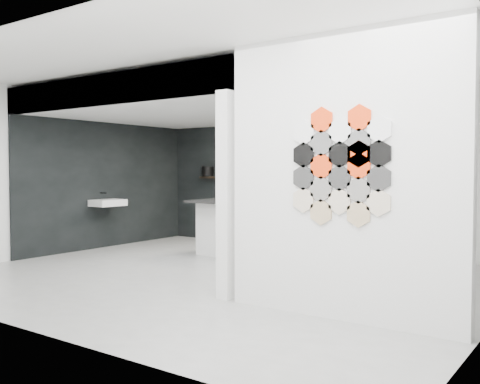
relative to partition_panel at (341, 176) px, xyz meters
name	(u,v)px	position (x,y,z in m)	size (l,w,h in m)	color
floor	(222,276)	(-2.23, 1.00, -1.40)	(7.00, 6.00, 0.01)	gray
partition_panel	(341,176)	(0.00, 0.00, 0.00)	(2.45, 0.15, 2.80)	silver
bay_clad_back	(260,184)	(-3.52, 3.97, -0.22)	(4.40, 0.04, 2.35)	black
bay_clad_left	(108,185)	(-5.70, 2.00, -0.22)	(0.04, 4.00, 2.35)	black
bulkhead	(195,104)	(-3.52, 2.00, 1.15)	(4.40, 4.00, 0.40)	silver
corner_column	(226,195)	(-1.41, 0.00, -0.22)	(0.16, 0.16, 2.35)	silver
fascia_beam	(104,90)	(-3.52, 0.08, 1.15)	(4.40, 0.16, 0.40)	silver
wall_basin	(108,203)	(-5.46, 1.80, -0.55)	(0.40, 0.60, 0.12)	silver
display_shelf	(262,178)	(-3.43, 3.87, -0.10)	(3.00, 0.15, 0.04)	black
kitchen_island	(242,228)	(-2.88, 2.44, -0.91)	(1.81, 0.85, 1.44)	silver
stockpot	(208,171)	(-4.76, 3.87, 0.02)	(0.25, 0.25, 0.21)	black
kettle	(310,174)	(-2.39, 3.87, -0.01)	(0.16, 0.16, 0.14)	black
glass_bowl	(325,175)	(-2.08, 3.87, -0.04)	(0.12, 0.12, 0.09)	gray
glass_vase	(325,174)	(-2.08, 3.87, -0.01)	(0.09, 0.09, 0.13)	gray
bottle_dark	(256,173)	(-3.57, 3.87, 0.00)	(0.06, 0.06, 0.15)	black
utensil_cup	(230,174)	(-4.20, 3.87, -0.03)	(0.09, 0.09, 0.11)	black
hex_tile_cluster	(340,166)	(0.03, -0.09, 0.10)	(1.04, 0.02, 1.16)	beige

